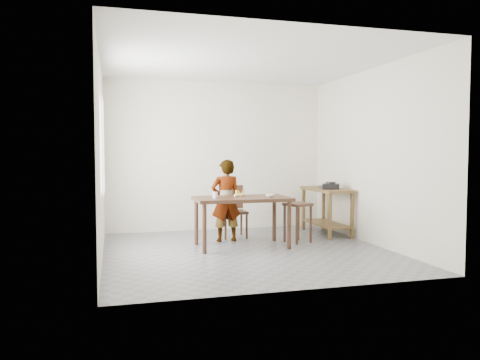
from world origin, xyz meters
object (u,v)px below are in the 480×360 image
object	(u,v)px
prep_counter	(326,211)
stool	(298,223)
dining_chair	(234,212)
child	(226,201)
dining_table	(242,222)

from	to	relation	value
prep_counter	stool	distance (m)	0.96
dining_chair	stool	xyz separation A→B (m)	(0.87, -0.67, -0.12)
child	dining_chair	distance (m)	0.42
prep_counter	dining_table	bearing A→B (deg)	-157.85
child	stool	bearing A→B (deg)	159.76
child	prep_counter	bearing A→B (deg)	-175.10
dining_table	dining_chair	distance (m)	0.80
dining_table	stool	world-z (taller)	dining_table
dining_chair	child	bearing A→B (deg)	-123.92
dining_table	child	distance (m)	0.59
dining_chair	stool	bearing A→B (deg)	-36.58
dining_table	stool	bearing A→B (deg)	7.92
prep_counter	child	bearing A→B (deg)	-173.96
dining_table	dining_chair	world-z (taller)	dining_chair
dining_table	prep_counter	xyz separation A→B (m)	(1.72, 0.70, 0.03)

